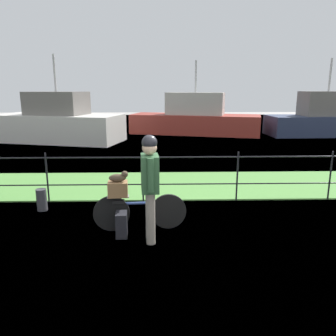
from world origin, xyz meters
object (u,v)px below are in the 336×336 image
object	(u,v)px
backpack_on_paving	(122,224)
moored_boat_near	(195,119)
mooring_bollard	(42,200)
moored_boat_mid	(58,123)
terrier_dog	(119,177)
bicycle_main	(139,211)
moored_boat_far	(325,120)
cyclist_person	(150,179)
wooden_crate	(118,189)

from	to	relation	value
backpack_on_paving	moored_boat_near	distance (m)	12.92
mooring_bollard	moored_boat_mid	bearing A→B (deg)	104.11
backpack_on_paving	moored_boat_mid	size ratio (longest dim) A/B	0.07
terrier_dog	moored_boat_mid	bearing A→B (deg)	111.42
bicycle_main	moored_boat_mid	xyz separation A→B (m)	(-4.23, 9.95, 0.51)
moored_boat_mid	moored_boat_far	bearing A→B (deg)	7.32
cyclist_person	moored_boat_near	bearing A→B (deg)	80.94
moored_boat_near	moored_boat_mid	xyz separation A→B (m)	(-6.48, -2.45, 0.05)
moored_boat_near	moored_boat_mid	distance (m)	6.93
backpack_on_paving	moored_boat_far	size ratio (longest dim) A/B	0.07
bicycle_main	moored_boat_mid	bearing A→B (deg)	113.02
mooring_bollard	moored_boat_mid	size ratio (longest dim) A/B	0.07
mooring_bollard	moored_boat_far	size ratio (longest dim) A/B	0.07
bicycle_main	wooden_crate	distance (m)	0.53
terrier_dog	mooring_bollard	size ratio (longest dim) A/B	0.74
terrier_dog	backpack_on_paving	size ratio (longest dim) A/B	0.80
terrier_dog	backpack_on_paving	bearing A→B (deg)	-79.29
backpack_on_paving	wooden_crate	bearing A→B (deg)	-166.70
mooring_bollard	moored_boat_far	distance (m)	15.23
terrier_dog	mooring_bollard	distance (m)	2.06
backpack_on_paving	moored_boat_near	xyz separation A→B (m)	(2.52, 12.66, 0.59)
cyclist_person	backpack_on_paving	distance (m)	0.95
wooden_crate	backpack_on_paving	distance (m)	0.58
wooden_crate	mooring_bollard	bearing A→B (deg)	148.56
terrier_dog	cyclist_person	world-z (taller)	cyclist_person
terrier_dog	moored_boat_near	size ratio (longest dim) A/B	0.05
terrier_dog	moored_boat_far	distance (m)	14.85
moored_boat_mid	moored_boat_far	size ratio (longest dim) A/B	1.03
backpack_on_paving	cyclist_person	bearing A→B (deg)	65.62
mooring_bollard	moored_boat_far	bearing A→B (deg)	44.51
bicycle_main	wooden_crate	world-z (taller)	wooden_crate
bicycle_main	backpack_on_paving	xyz separation A→B (m)	(-0.27, -0.25, -0.12)
cyclist_person	wooden_crate	bearing A→B (deg)	142.98
backpack_on_paving	mooring_bollard	xyz separation A→B (m)	(-1.70, 1.22, 0.02)
terrier_dog	moored_boat_far	world-z (taller)	moored_boat_far
bicycle_main	terrier_dog	xyz separation A→B (m)	(-0.31, -0.02, 0.61)
bicycle_main	mooring_bollard	size ratio (longest dim) A/B	3.62
wooden_crate	cyclist_person	world-z (taller)	cyclist_person
cyclist_person	moored_boat_far	xyz separation A→B (m)	(8.68, 12.07, -0.20)
cyclist_person	backpack_on_paving	xyz separation A→B (m)	(-0.47, 0.18, -0.80)
moored_boat_near	moored_boat_mid	size ratio (longest dim) A/B	1.16
moored_boat_far	bicycle_main	bearing A→B (deg)	-127.35
mooring_bollard	moored_boat_far	world-z (taller)	moored_boat_far
moored_boat_far	moored_boat_near	bearing A→B (deg)	173.43
bicycle_main	moored_boat_far	world-z (taller)	moored_boat_far
mooring_bollard	moored_boat_near	xyz separation A→B (m)	(4.22, 11.43, 0.57)
terrier_dog	moored_boat_near	xyz separation A→B (m)	(2.56, 12.43, -0.14)
wooden_crate	backpack_on_paving	bearing A→B (deg)	-73.31
bicycle_main	mooring_bollard	xyz separation A→B (m)	(-1.97, 0.97, -0.11)
mooring_bollard	wooden_crate	bearing A→B (deg)	-31.44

